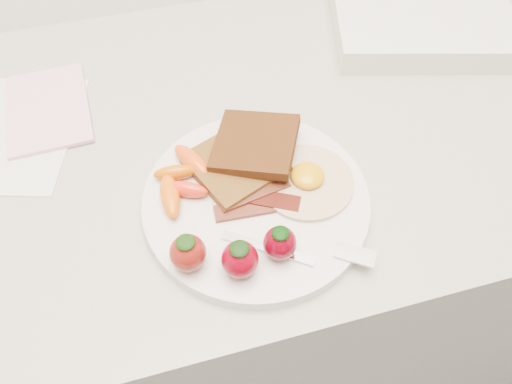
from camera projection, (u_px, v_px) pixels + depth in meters
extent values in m
cube|color=gray|center=(239.00, 276.00, 1.04)|extent=(2.00, 0.60, 0.90)
cylinder|color=silver|center=(256.00, 201.00, 0.60)|extent=(0.27, 0.27, 0.02)
cube|color=#4F290D|center=(235.00, 165.00, 0.61)|extent=(0.13, 0.13, 0.01)
cube|color=black|center=(255.00, 144.00, 0.61)|extent=(0.13, 0.13, 0.02)
cylinder|color=silver|center=(306.00, 182.00, 0.60)|extent=(0.13, 0.13, 0.01)
ellipsoid|color=orange|center=(308.00, 176.00, 0.60)|extent=(0.05, 0.05, 0.02)
cube|color=#4A1410|center=(252.00, 208.00, 0.58)|extent=(0.09, 0.03, 0.00)
cube|color=black|center=(263.00, 199.00, 0.58)|extent=(0.09, 0.06, 0.00)
cube|color=#320707|center=(254.00, 192.00, 0.59)|extent=(0.09, 0.04, 0.00)
ellipsoid|color=#BE5602|center=(175.00, 173.00, 0.60)|extent=(0.05, 0.02, 0.02)
ellipsoid|color=red|center=(186.00, 189.00, 0.58)|extent=(0.06, 0.04, 0.02)
ellipsoid|color=#DB5C09|center=(170.00, 196.00, 0.58)|extent=(0.02, 0.07, 0.02)
ellipsoid|color=#E24B0F|center=(192.00, 161.00, 0.61)|extent=(0.05, 0.07, 0.02)
ellipsoid|color=maroon|center=(188.00, 253.00, 0.52)|extent=(0.04, 0.04, 0.04)
ellipsoid|color=black|center=(186.00, 242.00, 0.50)|extent=(0.02, 0.02, 0.01)
ellipsoid|color=#71000E|center=(240.00, 259.00, 0.52)|extent=(0.04, 0.04, 0.04)
ellipsoid|color=black|center=(239.00, 249.00, 0.50)|extent=(0.02, 0.02, 0.01)
ellipsoid|color=#5B000D|center=(280.00, 243.00, 0.53)|extent=(0.04, 0.04, 0.04)
ellipsoid|color=black|center=(281.00, 233.00, 0.51)|extent=(0.02, 0.02, 0.01)
cube|color=silver|center=(268.00, 248.00, 0.55)|extent=(0.09, 0.07, 0.00)
cube|color=silver|center=(355.00, 254.00, 0.54)|extent=(0.05, 0.04, 0.00)
cube|color=silver|center=(14.00, 132.00, 0.67)|extent=(0.21, 0.25, 0.00)
cube|color=#E6A6B9|center=(48.00, 108.00, 0.69)|extent=(0.12, 0.16, 0.01)
cube|color=silver|center=(421.00, 19.00, 0.79)|extent=(0.32, 0.28, 0.04)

